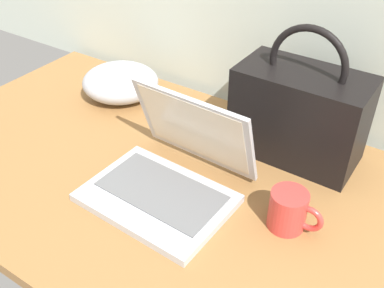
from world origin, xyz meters
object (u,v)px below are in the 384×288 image
handbag (299,113)px  cushion (121,82)px  laptop (170,174)px  coffee_mug (289,211)px

handbag → cushion: size_ratio=1.49×
laptop → coffee_mug: (0.26, 0.04, -0.00)m
coffee_mug → cushion: size_ratio=0.51×
laptop → cushion: 0.44m
coffee_mug → handbag: handbag is taller
laptop → cushion: size_ratio=1.44×
coffee_mug → handbag: size_ratio=0.34×
handbag → cushion: (-0.53, -0.03, -0.06)m
coffee_mug → handbag: 0.27m
laptop → cushion: laptop is taller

